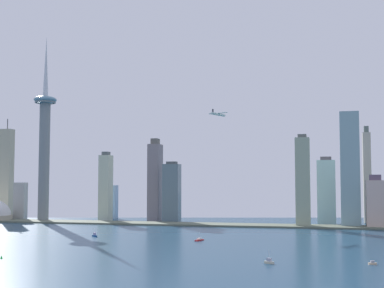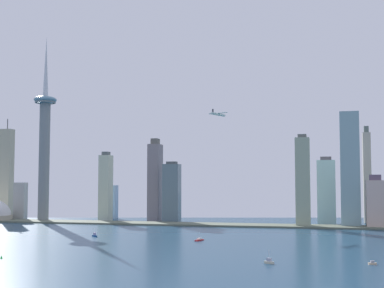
% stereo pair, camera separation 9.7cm
% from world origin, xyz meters
% --- Properties ---
extents(waterfront_pier, '(777.49, 55.11, 2.48)m').
position_xyz_m(waterfront_pier, '(0.00, 484.42, 1.24)').
color(waterfront_pier, '#5B6452').
rests_on(waterfront_pier, ground).
extents(observation_tower, '(37.50, 37.50, 308.04)m').
position_xyz_m(observation_tower, '(-214.07, 504.04, 137.07)').
color(observation_tower, gray).
rests_on(observation_tower, ground).
extents(skyscraper_0, '(26.89, 26.12, 164.32)m').
position_xyz_m(skyscraper_0, '(272.66, 504.29, 82.16)').
color(skyscraper_0, '#81A3AA').
rests_on(skyscraper_0, ground).
extents(skyscraper_1, '(26.33, 20.85, 97.11)m').
position_xyz_m(skyscraper_1, '(-3.81, 538.58, 47.27)').
color(skyscraper_1, slate).
rests_on(skyscraper_1, ground).
extents(skyscraper_2, '(20.18, 15.42, 132.00)m').
position_xyz_m(skyscraper_2, '(207.12, 483.60, 64.47)').
color(skyscraper_2, '#99A68A').
rests_on(skyscraper_2, ground).
extents(skyscraper_3, '(20.93, 16.61, 178.39)m').
position_xyz_m(skyscraper_3, '(-318.96, 557.01, 79.82)').
color(skyscraper_3, '#AAA58A').
rests_on(skyscraper_3, ground).
extents(skyscraper_4, '(18.97, 26.99, 136.81)m').
position_xyz_m(skyscraper_4, '(-39.18, 559.60, 65.41)').
color(skyscraper_4, gray).
rests_on(skyscraper_4, ground).
extents(skyscraper_5, '(12.03, 18.11, 152.25)m').
position_xyz_m(skyscraper_5, '(300.86, 593.10, 72.89)').
color(skyscraper_5, '#A9A293').
rests_on(skyscraper_5, ground).
extents(skyscraper_6, '(20.25, 12.55, 63.42)m').
position_xyz_m(skyscraper_6, '(-267.78, 522.44, 31.71)').
color(skyscraper_6, '#A1A29D').
rests_on(skyscraper_6, ground).
extents(skyscraper_7, '(25.30, 26.28, 73.86)m').
position_xyz_m(skyscraper_7, '(305.78, 491.87, 34.53)').
color(skyscraper_7, beige).
rests_on(skyscraper_7, ground).
extents(skyscraper_8, '(15.09, 16.21, 58.85)m').
position_xyz_m(skyscraper_8, '(-130.55, 596.84, 29.42)').
color(skyscraper_8, '#88A8C5').
rests_on(skyscraper_8, ground).
extents(skyscraper_9, '(17.89, 20.71, 114.91)m').
position_xyz_m(skyscraper_9, '(-120.09, 541.51, 55.59)').
color(skyscraper_9, beige).
rests_on(skyscraper_9, ground).
extents(skyscraper_10, '(27.63, 20.38, 102.96)m').
position_xyz_m(skyscraper_10, '(238.54, 558.04, 49.79)').
color(skyscraper_10, '#A3C3C0').
rests_on(skyscraper_10, ground).
extents(boat_0, '(9.03, 9.11, 9.91)m').
position_xyz_m(boat_0, '(-19.96, 280.13, 1.73)').
color(boat_0, '#184B8F').
rests_on(boat_0, ground).
extents(boat_1, '(6.41, 3.79, 3.09)m').
position_xyz_m(boat_1, '(277.74, 127.29, 1.12)').
color(boat_1, beige).
rests_on(boat_1, ground).
extents(boat_2, '(7.32, 14.02, 9.15)m').
position_xyz_m(boat_2, '(108.70, 265.61, 1.03)').
color(boat_2, '#AB191C').
rests_on(boat_2, ground).
extents(boat_3, '(8.19, 7.03, 10.24)m').
position_xyz_m(boat_3, '(201.27, 113.06, 1.55)').
color(boat_3, beige).
rests_on(boat_3, ground).
extents(channel_buoy_0, '(1.86, 1.86, 2.78)m').
position_xyz_m(channel_buoy_0, '(-13.72, 85.91, 1.39)').
color(channel_buoy_0, green).
rests_on(channel_buoy_0, ground).
extents(airplane, '(31.97, 33.16, 8.73)m').
position_xyz_m(airplane, '(82.64, 495.13, 166.28)').
color(airplane, silver).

